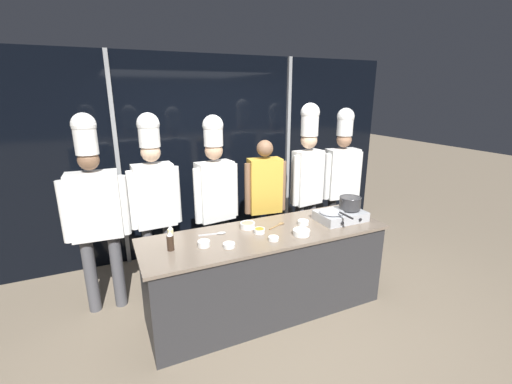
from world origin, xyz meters
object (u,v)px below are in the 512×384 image
(prep_bowl_mushrooms, at_px, (248,225))
(chef_line, at_px, (215,188))
(prep_bowl_rice, at_px, (303,222))
(prep_bowl_onion, at_px, (229,245))
(person_guest, at_px, (265,194))
(chef_pastry, at_px, (308,171))
(stock_pot, at_px, (350,203))
(prep_bowl_carrots, at_px, (259,230))
(serving_spoon_solid, at_px, (218,233))
(prep_bowl_bean_sprouts, at_px, (274,238))
(prep_bowl_chicken, at_px, (204,243))
(frying_pan, at_px, (332,210))
(chef_sous, at_px, (154,192))
(serving_spoon_slotted, at_px, (279,224))
(chef_apprentice, at_px, (342,172))
(prep_bowl_noodles, at_px, (302,232))
(portable_stove, at_px, (340,215))
(squeeze_bottle_oil, at_px, (171,235))
(squeeze_bottle_soy, at_px, (170,241))
(chef_head, at_px, (95,205))

(prep_bowl_mushrooms, relative_size, chef_line, 0.08)
(prep_bowl_rice, relative_size, prep_bowl_onion, 1.07)
(person_guest, xyz_separation_m, chef_pastry, (0.59, -0.02, 0.24))
(stock_pot, height_order, prep_bowl_carrots, stock_pot)
(serving_spoon_solid, height_order, chef_pastry, chef_pastry)
(prep_bowl_bean_sprouts, xyz_separation_m, prep_bowl_chicken, (-0.63, 0.15, 0.01))
(prep_bowl_mushrooms, xyz_separation_m, prep_bowl_onion, (-0.33, -0.34, -0.01))
(frying_pan, bearing_deg, prep_bowl_rice, 169.41)
(chef_sous, distance_m, chef_line, 0.66)
(serving_spoon_slotted, height_order, chef_pastry, chef_pastry)
(chef_sous, height_order, chef_apprentice, chef_sous)
(person_guest, bearing_deg, stock_pot, 137.69)
(person_guest, height_order, chef_apprentice, chef_apprentice)
(prep_bowl_noodles, distance_m, prep_bowl_onion, 0.74)
(prep_bowl_noodles, distance_m, chef_apprentice, 1.60)
(chef_apprentice, bearing_deg, prep_bowl_chicken, 27.84)
(chef_sous, bearing_deg, chef_pastry, 175.42)
(prep_bowl_rice, relative_size, chef_line, 0.06)
(portable_stove, bearing_deg, prep_bowl_rice, 172.72)
(stock_pot, relative_size, prep_bowl_mushrooms, 1.69)
(prep_bowl_carrots, distance_m, prep_bowl_rice, 0.51)
(squeeze_bottle_oil, height_order, prep_bowl_noodles, squeeze_bottle_oil)
(prep_bowl_noodles, distance_m, prep_bowl_carrots, 0.41)
(frying_pan, relative_size, squeeze_bottle_soy, 2.60)
(prep_bowl_noodles, distance_m, person_guest, 0.94)
(serving_spoon_slotted, bearing_deg, serving_spoon_solid, 175.64)
(chef_head, bearing_deg, chef_sous, -172.94)
(prep_bowl_noodles, distance_m, chef_line, 1.11)
(prep_bowl_chicken, distance_m, prep_bowl_carrots, 0.59)
(chef_line, bearing_deg, chef_pastry, 171.81)
(stock_pot, xyz_separation_m, chef_apprentice, (0.52, 0.82, 0.12))
(chef_line, distance_m, person_guest, 0.64)
(prep_bowl_rice, xyz_separation_m, chef_line, (-0.73, 0.69, 0.28))
(squeeze_bottle_oil, distance_m, prep_bowl_bean_sprouts, 0.95)
(chef_line, height_order, person_guest, chef_line)
(squeeze_bottle_oil, distance_m, prep_bowl_mushrooms, 0.80)
(stock_pot, relative_size, chef_head, 0.13)
(prep_bowl_rice, height_order, chef_pastry, chef_pastry)
(frying_pan, xyz_separation_m, serving_spoon_slotted, (-0.55, 0.15, -0.13))
(portable_stove, xyz_separation_m, chef_sous, (-1.82, 0.81, 0.27))
(prep_bowl_bean_sprouts, height_order, serving_spoon_slotted, prep_bowl_bean_sprouts)
(stock_pot, xyz_separation_m, chef_head, (-2.51, 0.78, 0.10))
(chef_line, bearing_deg, prep_bowl_noodles, 113.91)
(stock_pot, distance_m, prep_bowl_rice, 0.58)
(squeeze_bottle_oil, xyz_separation_m, prep_bowl_rice, (1.36, -0.09, -0.07))
(squeeze_bottle_oil, height_order, chef_line, chef_line)
(stock_pot, xyz_separation_m, prep_bowl_onion, (-1.45, -0.12, -0.16))
(serving_spoon_slotted, bearing_deg, prep_bowl_bean_sprouts, -126.84)
(prep_bowl_noodles, xyz_separation_m, prep_bowl_chicken, (-0.94, 0.15, -0.00))
(prep_bowl_carrots, relative_size, prep_bowl_mushrooms, 0.73)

